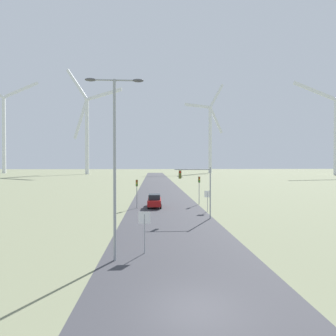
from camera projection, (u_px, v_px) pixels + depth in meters
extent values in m
plane|color=#757A5B|center=(195.00, 310.00, 10.75)|extent=(600.00, 600.00, 0.00)
cube|color=#38383D|center=(160.00, 191.00, 58.66)|extent=(10.00, 240.00, 0.01)
cylinder|color=#93999E|center=(115.00, 170.00, 16.19)|extent=(0.18, 0.18, 11.21)
cylinder|color=#93999E|center=(114.00, 80.00, 16.10)|extent=(2.90, 0.10, 0.10)
ellipsoid|color=#4C4C51|center=(90.00, 80.00, 16.02)|extent=(0.70, 0.32, 0.20)
ellipsoid|color=#4C4C51|center=(138.00, 81.00, 16.19)|extent=(0.70, 0.32, 0.20)
cylinder|color=#93999E|center=(144.00, 234.00, 17.52)|extent=(0.07, 0.07, 2.62)
cube|color=white|center=(144.00, 218.00, 17.49)|extent=(0.81, 0.01, 0.81)
cube|color=red|center=(144.00, 218.00, 17.50)|extent=(0.76, 0.02, 0.76)
cylinder|color=#93999E|center=(207.00, 202.00, 32.77)|extent=(0.07, 0.07, 2.45)
cube|color=white|center=(208.00, 194.00, 32.74)|extent=(0.81, 0.01, 0.81)
cube|color=red|center=(208.00, 194.00, 32.76)|extent=(0.76, 0.02, 0.76)
cylinder|color=#93999E|center=(137.00, 194.00, 35.50)|extent=(0.11, 0.11, 3.86)
cube|color=#4C511E|center=(137.00, 183.00, 35.48)|extent=(0.28, 0.24, 0.90)
sphere|color=red|center=(137.00, 181.00, 35.34)|extent=(0.16, 0.16, 0.16)
sphere|color=gold|center=(137.00, 183.00, 35.35)|extent=(0.16, 0.16, 0.16)
sphere|color=green|center=(137.00, 185.00, 35.35)|extent=(0.16, 0.16, 0.16)
cylinder|color=#93999E|center=(199.00, 190.00, 38.90)|extent=(0.11, 0.11, 4.13)
cube|color=#4C511E|center=(199.00, 180.00, 38.88)|extent=(0.28, 0.24, 0.90)
sphere|color=red|center=(199.00, 178.00, 38.74)|extent=(0.16, 0.16, 0.16)
sphere|color=gold|center=(199.00, 180.00, 38.75)|extent=(0.16, 0.16, 0.16)
sphere|color=green|center=(199.00, 181.00, 38.75)|extent=(0.16, 0.16, 0.16)
cylinder|color=#93999E|center=(210.00, 193.00, 28.71)|extent=(0.14, 0.14, 5.65)
cylinder|color=#93999E|center=(193.00, 169.00, 28.56)|extent=(3.93, 0.12, 0.12)
cube|color=#4C511E|center=(180.00, 174.00, 28.48)|extent=(0.28, 0.24, 0.90)
sphere|color=red|center=(180.00, 172.00, 28.34)|extent=(0.18, 0.18, 0.18)
cube|color=maroon|center=(154.00, 202.00, 36.25)|extent=(1.89, 4.14, 0.80)
cube|color=#1E2328|center=(154.00, 197.00, 36.09)|extent=(1.61, 2.14, 0.70)
cylinder|color=black|center=(149.00, 203.00, 37.48)|extent=(0.22, 0.66, 0.66)
cylinder|color=black|center=(160.00, 203.00, 37.58)|extent=(0.22, 0.66, 0.66)
cylinder|color=black|center=(148.00, 206.00, 34.94)|extent=(0.22, 0.66, 0.66)
cylinder|color=black|center=(161.00, 206.00, 35.04)|extent=(0.22, 0.66, 0.66)
cylinder|color=silver|center=(4.00, 135.00, 170.09)|extent=(2.20, 2.20, 49.29)
sphere|color=silver|center=(4.00, 97.00, 169.71)|extent=(2.60, 2.60, 2.60)
cube|color=silver|center=(22.00, 90.00, 173.41)|extent=(19.69, 6.85, 13.03)
cube|color=silver|center=(4.00, 116.00, 169.91)|extent=(1.97, 1.07, 22.76)
cylinder|color=silver|center=(87.00, 137.00, 154.03)|extent=(2.20, 2.20, 44.00)
sphere|color=silver|center=(87.00, 99.00, 153.69)|extent=(2.60, 2.60, 2.60)
cube|color=silver|center=(77.00, 84.00, 156.67)|extent=(14.45, 7.81, 20.12)
cube|color=silver|center=(81.00, 120.00, 155.84)|extent=(9.86, 5.43, 22.83)
cube|color=silver|center=(104.00, 94.00, 148.57)|extent=(21.54, 11.48, 4.90)
cylinder|color=silver|center=(210.00, 140.00, 175.97)|extent=(2.20, 2.20, 44.10)
sphere|color=silver|center=(210.00, 107.00, 175.63)|extent=(2.60, 2.60, 2.60)
cube|color=silver|center=(217.00, 95.00, 177.53)|extent=(10.59, 4.27, 16.81)
cube|color=silver|center=(197.00, 106.00, 171.69)|extent=(17.60, 6.83, 2.13)
cube|color=silver|center=(216.00, 121.00, 177.67)|extent=(10.09, 4.09, 17.08)
cylinder|color=silver|center=(336.00, 137.00, 142.85)|extent=(2.20, 2.20, 41.06)
sphere|color=silver|center=(336.00, 100.00, 142.53)|extent=(2.60, 2.60, 2.60)
cube|color=silver|center=(314.00, 91.00, 143.81)|extent=(22.24, 4.47, 11.59)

